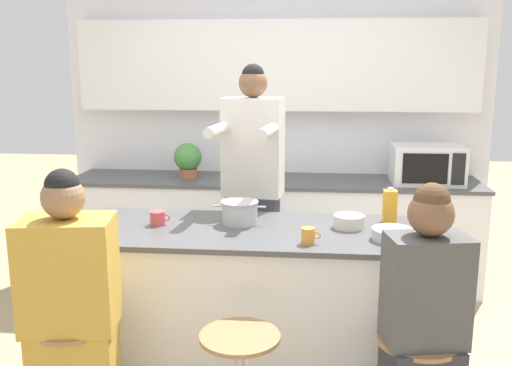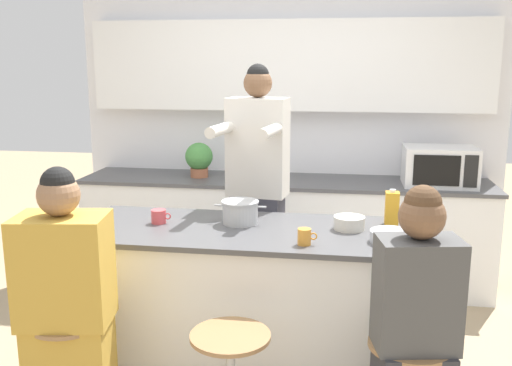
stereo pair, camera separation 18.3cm
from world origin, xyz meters
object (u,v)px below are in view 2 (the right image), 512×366
(potted_plant, at_px, (199,158))
(person_cooking, at_px, (257,204))
(person_wrapped_blanket, at_px, (67,316))
(fruit_bowl, at_px, (391,237))
(coffee_cup_near, at_px, (305,237))
(cooking_pot, at_px, (240,212))
(microwave, at_px, (439,166))
(person_seated_near, at_px, (414,347))
(banana_bunch, at_px, (94,228))
(kitchen_island, at_px, (254,305))
(coffee_cup_far, at_px, (159,216))
(juice_carton, at_px, (392,208))

(potted_plant, bearing_deg, person_cooking, -56.11)
(potted_plant, bearing_deg, person_wrapped_blanket, -91.97)
(fruit_bowl, bearing_deg, coffee_cup_near, -166.11)
(cooking_pot, bearing_deg, potted_plant, 113.03)
(microwave, bearing_deg, person_seated_near, -100.66)
(banana_bunch, bearing_deg, person_cooking, 44.59)
(kitchen_island, xyz_separation_m, microwave, (1.24, 1.54, 0.58))
(kitchen_island, distance_m, microwave, 2.06)
(coffee_cup_far, distance_m, microwave, 2.35)
(juice_carton, bearing_deg, person_seated_near, -86.94)
(banana_bunch, bearing_deg, coffee_cup_far, 35.54)
(person_cooking, relative_size, banana_bunch, 12.83)
(person_cooking, bearing_deg, microwave, 42.78)
(banana_bunch, relative_size, juice_carton, 0.68)
(person_wrapped_blanket, distance_m, coffee_cup_near, 1.23)
(person_cooking, xyz_separation_m, coffee_cup_far, (-0.50, -0.57, 0.05))
(person_wrapped_blanket, relative_size, fruit_bowl, 6.27)
(banana_bunch, height_order, microwave, microwave)
(person_cooking, height_order, person_wrapped_blanket, person_cooking)
(microwave, distance_m, potted_plant, 1.96)
(coffee_cup_near, relative_size, microwave, 0.18)
(kitchen_island, relative_size, banana_bunch, 14.09)
(coffee_cup_far, xyz_separation_m, potted_plant, (-0.15, 1.54, 0.09))
(microwave, bearing_deg, person_cooking, -144.61)
(cooking_pot, height_order, microwave, microwave)
(person_wrapped_blanket, height_order, banana_bunch, person_wrapped_blanket)
(person_cooking, bearing_deg, potted_plant, 131.28)
(fruit_bowl, height_order, banana_bunch, fruit_bowl)
(fruit_bowl, xyz_separation_m, banana_bunch, (-1.62, -0.06, -0.01))
(person_wrapped_blanket, distance_m, person_seated_near, 1.62)
(kitchen_island, height_order, person_wrapped_blanket, person_wrapped_blanket)
(person_seated_near, bearing_deg, potted_plant, 113.90)
(person_wrapped_blanket, relative_size, coffee_cup_near, 13.55)
(person_wrapped_blanket, height_order, potted_plant, person_wrapped_blanket)
(coffee_cup_far, bearing_deg, person_seated_near, -27.26)
(person_seated_near, relative_size, juice_carton, 6.43)
(coffee_cup_near, relative_size, potted_plant, 0.35)
(person_wrapped_blanket, bearing_deg, microwave, 38.89)
(coffee_cup_near, bearing_deg, banana_bunch, 177.40)
(kitchen_island, distance_m, fruit_bowl, 0.90)
(coffee_cup_near, bearing_deg, person_cooking, 114.03)
(coffee_cup_near, bearing_deg, potted_plant, 119.53)
(microwave, bearing_deg, juice_carton, -109.25)
(cooking_pot, xyz_separation_m, microwave, (1.34, 1.44, 0.05))
(person_wrapped_blanket, relative_size, juice_carton, 6.58)
(fruit_bowl, relative_size, coffee_cup_far, 1.87)
(fruit_bowl, relative_size, microwave, 0.40)
(person_seated_near, relative_size, coffee_cup_near, 13.24)
(person_seated_near, height_order, coffee_cup_far, person_seated_near)
(person_seated_near, relative_size, coffee_cup_far, 11.47)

